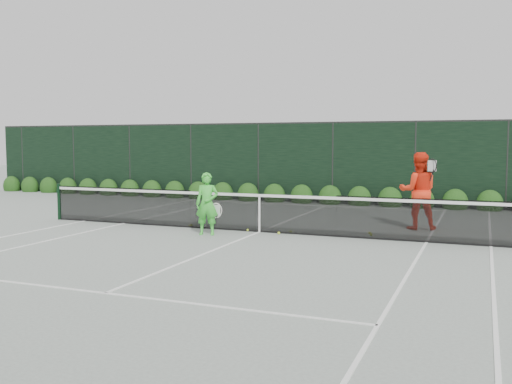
% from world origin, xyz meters
% --- Properties ---
extents(ground, '(80.00, 80.00, 0.00)m').
position_xyz_m(ground, '(0.00, 0.00, 0.00)').
color(ground, gray).
rests_on(ground, ground).
extents(tennis_net, '(12.90, 0.10, 1.07)m').
position_xyz_m(tennis_net, '(-0.02, 0.00, 0.53)').
color(tennis_net, black).
rests_on(tennis_net, ground).
extents(player_woman, '(0.67, 0.51, 1.55)m').
position_xyz_m(player_woman, '(-1.05, -0.87, 0.77)').
color(player_woman, green).
rests_on(player_woman, ground).
extents(player_man, '(1.13, 0.97, 2.03)m').
position_xyz_m(player_man, '(3.70, 2.00, 1.02)').
color(player_man, '#FF3215').
rests_on(player_man, ground).
extents(court_lines, '(11.03, 23.83, 0.01)m').
position_xyz_m(court_lines, '(0.00, 0.00, 0.01)').
color(court_lines, white).
rests_on(court_lines, ground).
extents(windscreen_fence, '(32.00, 21.07, 3.06)m').
position_xyz_m(windscreen_fence, '(0.00, -2.71, 1.51)').
color(windscreen_fence, black).
rests_on(windscreen_fence, ground).
extents(hedge_row, '(31.66, 0.65, 0.94)m').
position_xyz_m(hedge_row, '(-0.00, 7.15, 0.23)').
color(hedge_row, '#11360E').
rests_on(hedge_row, ground).
extents(tennis_balls, '(4.94, 0.94, 0.07)m').
position_xyz_m(tennis_balls, '(0.33, 0.23, 0.03)').
color(tennis_balls, '#CFE933').
rests_on(tennis_balls, ground).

